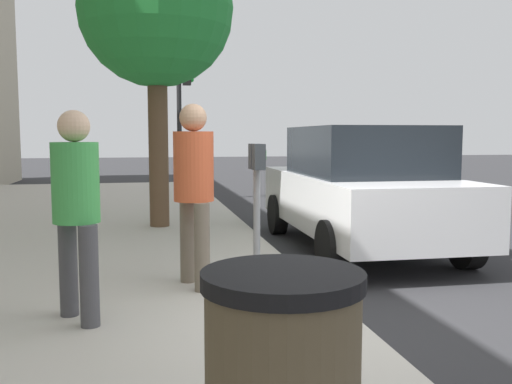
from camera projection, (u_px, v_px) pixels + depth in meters
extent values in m
plane|color=#2B2B2D|center=(351.00, 330.00, 4.73)|extent=(80.00, 80.00, 0.00)
cylinder|color=gray|center=(257.00, 225.00, 5.74)|extent=(0.07, 0.07, 1.15)
cube|color=#383D42|center=(259.00, 157.00, 5.58)|extent=(0.16, 0.11, 0.26)
cube|color=#383D42|center=(255.00, 156.00, 5.77)|extent=(0.16, 0.11, 0.26)
cube|color=#268C33|center=(265.00, 155.00, 5.59)|extent=(0.10, 0.01, 0.10)
cube|color=#268C33|center=(261.00, 154.00, 5.78)|extent=(0.10, 0.01, 0.10)
cylinder|color=#726656|center=(187.00, 241.00, 5.70)|extent=(0.15, 0.15, 0.85)
cylinder|color=#726656|center=(202.00, 247.00, 5.35)|extent=(0.15, 0.15, 0.85)
cylinder|color=#D85933|center=(194.00, 166.00, 5.45)|extent=(0.39, 0.39, 0.68)
sphere|color=tan|center=(193.00, 118.00, 5.40)|extent=(0.27, 0.27, 0.27)
cylinder|color=#47474C|center=(68.00, 268.00, 4.62)|extent=(0.15, 0.15, 0.80)
cylinder|color=#47474C|center=(89.00, 276.00, 4.36)|extent=(0.15, 0.15, 0.80)
cylinder|color=green|center=(76.00, 183.00, 4.42)|extent=(0.37, 0.37, 0.64)
sphere|color=beige|center=(74.00, 126.00, 4.37)|extent=(0.25, 0.25, 0.25)
cube|color=silver|center=(358.00, 200.00, 8.11)|extent=(4.43, 1.90, 0.76)
cube|color=black|center=(364.00, 151.00, 7.84)|extent=(2.22, 1.72, 0.68)
cylinder|color=black|center=(278.00, 214.00, 9.39)|extent=(0.66, 0.23, 0.66)
cylinder|color=black|center=(376.00, 212.00, 9.71)|extent=(0.66, 0.23, 0.66)
cylinder|color=black|center=(331.00, 248.00, 6.59)|extent=(0.66, 0.23, 0.66)
cylinder|color=black|center=(467.00, 242.00, 6.91)|extent=(0.66, 0.23, 0.66)
cylinder|color=brown|center=(158.00, 142.00, 9.17)|extent=(0.32, 0.32, 2.77)
sphere|color=#258637|center=(156.00, 9.00, 8.96)|extent=(2.49, 2.49, 2.49)
cylinder|color=black|center=(179.00, 124.00, 14.17)|extent=(0.12, 0.12, 3.60)
cube|color=black|center=(187.00, 70.00, 14.07)|extent=(0.24, 0.20, 0.76)
sphere|color=red|center=(191.00, 60.00, 14.07)|extent=(0.14, 0.14, 0.14)
sphere|color=orange|center=(191.00, 70.00, 14.10)|extent=(0.14, 0.14, 0.14)
sphere|color=green|center=(191.00, 80.00, 14.12)|extent=(0.14, 0.14, 0.14)
cylinder|color=black|center=(283.00, 280.00, 1.98)|extent=(0.59, 0.59, 0.06)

